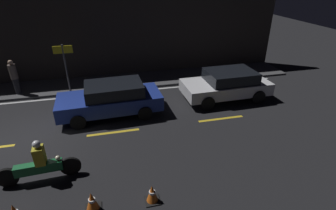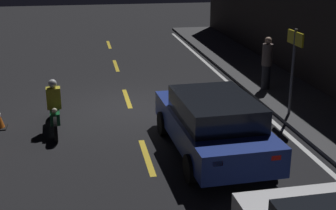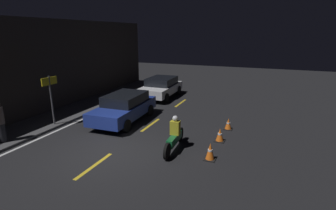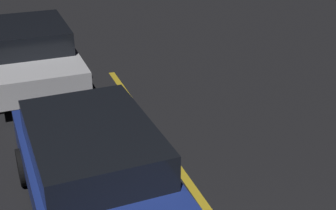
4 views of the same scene
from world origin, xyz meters
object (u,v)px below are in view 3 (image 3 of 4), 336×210
object	(u,v)px
pedestrian	(0,122)
traffic_cone_mid	(220,135)
sedan_blue	(124,107)
traffic_cone_far	(228,124)
motorcycle	(174,136)
shop_sign	(50,91)
sedan_white	(161,87)
traffic_cone_near	(210,152)

from	to	relation	value
pedestrian	traffic_cone_mid	bearing A→B (deg)	-65.76
sedan_blue	traffic_cone_far	size ratio (longest dim) A/B	7.98
motorcycle	sedan_blue	bearing A→B (deg)	54.88
motorcycle	traffic_cone_mid	size ratio (longest dim) A/B	4.07
shop_sign	motorcycle	bearing A→B (deg)	-92.45
traffic_cone_mid	motorcycle	bearing A→B (deg)	135.09
shop_sign	sedan_blue	bearing A→B (deg)	-54.63
traffic_cone_far	pedestrian	size ratio (longest dim) A/B	0.32
traffic_cone_mid	sedan_white	bearing A→B (deg)	41.14
shop_sign	traffic_cone_mid	bearing A→B (deg)	-81.24
sedan_blue	pedestrian	distance (m)	5.45
sedan_blue	traffic_cone_near	bearing A→B (deg)	61.11
traffic_cone_far	pedestrian	world-z (taller)	pedestrian
sedan_blue	pedestrian	world-z (taller)	pedestrian
motorcycle	traffic_cone_near	xyz separation A→B (m)	(-0.30, -1.50, -0.24)
sedan_blue	shop_sign	size ratio (longest dim) A/B	1.83
traffic_cone_mid	traffic_cone_near	bearing A→B (deg)	-179.78
sedan_white	traffic_cone_near	xyz separation A→B (m)	(-8.08, -5.49, -0.43)
sedan_white	motorcycle	size ratio (longest dim) A/B	1.78
pedestrian	traffic_cone_near	bearing A→B (deg)	-77.00
motorcycle	traffic_cone_far	size ratio (longest dim) A/B	4.27
traffic_cone_mid	shop_sign	size ratio (longest dim) A/B	0.24
motorcycle	pedestrian	world-z (taller)	pedestrian
sedan_white	motorcycle	distance (m)	8.74
sedan_blue	sedan_white	xyz separation A→B (m)	(5.50, 0.34, -0.01)
traffic_cone_near	pedestrian	xyz separation A→B (m)	(-1.90, 8.23, 0.68)
motorcycle	traffic_cone_far	bearing A→B (deg)	-30.51
motorcycle	traffic_cone_mid	distance (m)	2.14
traffic_cone_near	traffic_cone_mid	world-z (taller)	traffic_cone_near
sedan_white	traffic_cone_near	distance (m)	9.78
motorcycle	traffic_cone_near	distance (m)	1.55
sedan_blue	traffic_cone_far	world-z (taller)	sedan_blue
traffic_cone_mid	traffic_cone_far	distance (m)	1.56
shop_sign	sedan_white	bearing A→B (deg)	-18.24
traffic_cone_mid	pedestrian	distance (m)	9.05
motorcycle	shop_sign	size ratio (longest dim) A/B	0.98
traffic_cone_near	traffic_cone_far	world-z (taller)	traffic_cone_near
pedestrian	motorcycle	bearing A→B (deg)	-71.88
traffic_cone_mid	shop_sign	bearing A→B (deg)	98.76
sedan_white	shop_sign	distance (m)	7.97
sedan_white	traffic_cone_mid	size ratio (longest dim) A/B	7.24
traffic_cone_near	pedestrian	world-z (taller)	pedestrian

